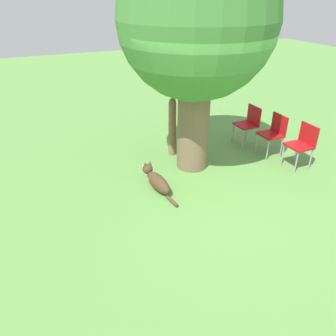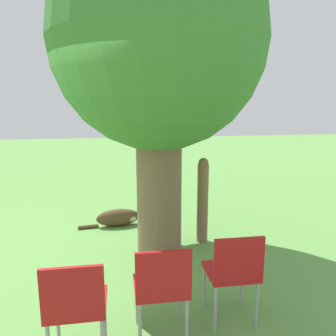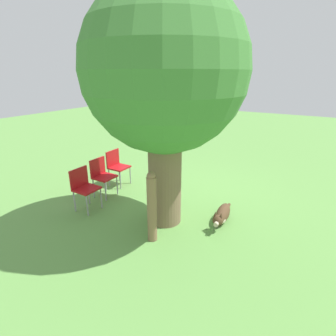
{
  "view_description": "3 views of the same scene",
  "coord_description": "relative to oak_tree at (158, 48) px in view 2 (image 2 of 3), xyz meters",
  "views": [
    {
      "loc": [
        -2.78,
        -4.13,
        3.14
      ],
      "look_at": [
        -0.8,
        0.28,
        0.47
      ],
      "focal_mm": 35.0,
      "sensor_mm": 36.0,
      "label": 1
    },
    {
      "loc": [
        4.21,
        0.39,
        1.97
      ],
      "look_at": [
        -0.11,
        1.11,
        1.1
      ],
      "focal_mm": 35.0,
      "sensor_mm": 36.0,
      "label": 2
    },
    {
      "loc": [
        -2.23,
        4.73,
        2.66
      ],
      "look_at": [
        -0.08,
        1.03,
        1.1
      ],
      "focal_mm": 28.0,
      "sensor_mm": 36.0,
      "label": 3
    }
  ],
  "objects": [
    {
      "name": "dog",
      "position": [
        -0.96,
        -0.48,
        -2.49
      ],
      "size": [
        0.31,
        1.2,
        0.38
      ],
      "rotation": [
        0.0,
        0.0,
        1.68
      ],
      "color": "#513823",
      "rests_on": "ground_plane"
    },
    {
      "name": "oak_tree",
      "position": [
        0.0,
        0.0,
        0.0
      ],
      "size": [
        2.65,
        2.65,
        4.03
      ],
      "color": "#7A6047",
      "rests_on": "ground_plane"
    },
    {
      "name": "fence_post",
      "position": [
        -0.14,
        0.64,
        -2.02
      ],
      "size": [
        0.16,
        0.16,
        1.23
      ],
      "color": "#846647",
      "rests_on": "ground_plane"
    },
    {
      "name": "ground_plane",
      "position": [
        -0.02,
        -0.96,
        -2.64
      ],
      "size": [
        30.0,
        30.0,
        0.0
      ],
      "primitive_type": "plane",
      "color": "#609947"
    },
    {
      "name": "red_chair_0",
      "position": [
        1.93,
        -0.89,
        -2.12
      ],
      "size": [
        0.42,
        0.44,
        0.87
      ],
      "rotation": [
        0.0,
        0.0,
        3.13
      ],
      "color": "#B21419",
      "rests_on": "ground_plane"
    },
    {
      "name": "red_chair_2",
      "position": [
        1.65,
        0.44,
        -2.12
      ],
      "size": [
        0.42,
        0.44,
        0.87
      ],
      "rotation": [
        0.0,
        0.0,
        3.13
      ],
      "color": "#B21419",
      "rests_on": "ground_plane"
    },
    {
      "name": "red_chair_1",
      "position": [
        1.79,
        -0.23,
        -2.12
      ],
      "size": [
        0.42,
        0.44,
        0.87
      ],
      "rotation": [
        0.0,
        0.0,
        3.13
      ],
      "color": "#B21419",
      "rests_on": "ground_plane"
    }
  ]
}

